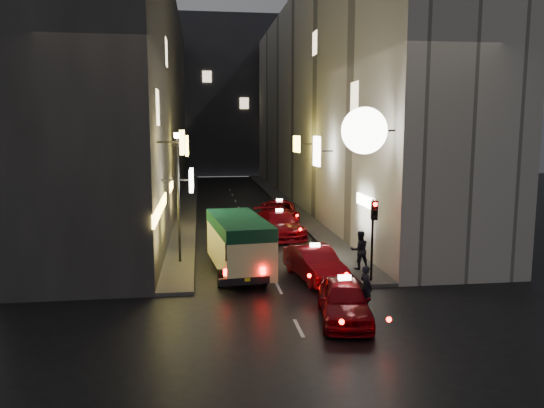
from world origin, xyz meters
name	(u,v)px	position (x,y,z in m)	size (l,w,h in m)	color
ground	(327,386)	(0.00, 0.00, 0.00)	(120.00, 120.00, 0.00)	black
building_left	(141,100)	(-8.00, 33.99, 9.00)	(7.52, 52.09, 18.00)	#3D3A37
building_right	(326,101)	(8.00, 33.99, 9.00)	(8.30, 52.00, 18.00)	#ABA79C
building_far	(221,98)	(0.00, 66.00, 11.00)	(30.00, 10.00, 22.00)	#313135
sidewalk_left	(188,203)	(-4.25, 34.00, 0.07)	(1.50, 52.00, 0.15)	#43413E
sidewalk_right	(284,202)	(4.25, 34.00, 0.07)	(1.50, 52.00, 0.15)	#43413E
minibus	(239,239)	(-1.48, 10.91, 1.64)	(2.78, 6.25, 2.60)	#F0EA96
taxi_near	(344,297)	(1.69, 4.55, 0.83)	(2.94, 5.49, 1.83)	#70040C
taxi_second	(315,260)	(1.76, 9.59, 0.85)	(3.04, 5.61, 1.86)	#70040C
taxi_third	(279,222)	(1.58, 18.92, 0.92)	(3.17, 6.03, 2.00)	#70040C
taxi_far	(279,210)	(2.31, 23.72, 0.90)	(2.85, 5.83, 1.96)	#70040C
pedestrian_crossing	(366,284)	(2.82, 5.64, 0.91)	(0.60, 0.39, 1.82)	black
pedestrian_sidewalk	(360,247)	(4.05, 10.47, 1.16)	(0.76, 0.48, 2.02)	black
traffic_light	(374,222)	(4.00, 8.47, 2.69)	(0.26, 0.43, 3.50)	black
lamp_post	(178,189)	(-4.20, 13.00, 3.72)	(0.28, 0.28, 6.22)	black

